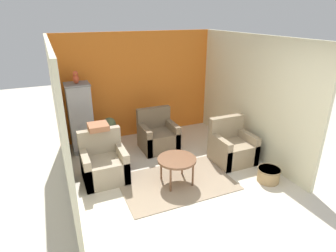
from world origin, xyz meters
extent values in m
plane|color=beige|center=(0.00, 0.00, 0.00)|extent=(20.00, 20.00, 0.00)
cube|color=orange|center=(0.00, 3.65, 1.24)|extent=(3.83, 0.06, 2.48)
cube|color=beige|center=(-1.88, 1.81, 1.24)|extent=(0.06, 3.62, 2.48)
cube|color=beige|center=(1.88, 1.81, 1.24)|extent=(0.06, 3.62, 2.48)
cube|color=gray|center=(-0.09, 1.21, 0.01)|extent=(1.99, 1.32, 0.01)
cylinder|color=brown|center=(-0.09, 1.21, 0.47)|extent=(0.69, 0.69, 0.04)
cylinder|color=brown|center=(-0.30, 1.00, 0.23)|extent=(0.04, 0.04, 0.45)
cylinder|color=brown|center=(0.12, 1.00, 0.23)|extent=(0.04, 0.04, 0.45)
cylinder|color=brown|center=(-0.30, 1.42, 0.23)|extent=(0.04, 0.04, 0.45)
cylinder|color=brown|center=(0.12, 1.42, 0.23)|extent=(0.04, 0.04, 0.45)
cube|color=tan|center=(-1.25, 1.82, 0.22)|extent=(0.77, 0.72, 0.43)
cube|color=tan|center=(-1.25, 2.12, 0.66)|extent=(0.77, 0.14, 0.46)
cube|color=tan|center=(-1.57, 1.82, 0.30)|extent=(0.12, 0.72, 0.59)
cube|color=tan|center=(-0.92, 1.82, 0.30)|extent=(0.12, 0.72, 0.59)
cube|color=#9E896B|center=(1.29, 1.47, 0.22)|extent=(0.77, 0.72, 0.43)
cube|color=#9E896B|center=(1.29, 1.76, 0.66)|extent=(0.77, 0.14, 0.46)
cube|color=#9E896B|center=(0.97, 1.47, 0.30)|extent=(0.12, 0.72, 0.59)
cube|color=#9E896B|center=(1.62, 1.47, 0.30)|extent=(0.12, 0.72, 0.59)
cube|color=#7A664C|center=(0.11, 2.61, 0.22)|extent=(0.77, 0.72, 0.43)
cube|color=#7A664C|center=(0.11, 2.90, 0.66)|extent=(0.77, 0.14, 0.46)
cube|color=#7A664C|center=(-0.22, 2.61, 0.30)|extent=(0.12, 0.72, 0.59)
cube|color=#7A664C|center=(0.44, 2.61, 0.30)|extent=(0.12, 0.72, 0.59)
cube|color=slate|center=(-1.44, 3.20, 0.06)|extent=(0.46, 0.46, 0.11)
cube|color=#A8A8AD|center=(-1.44, 3.20, 0.80)|extent=(0.48, 0.48, 1.38)
cube|color=slate|center=(-1.44, 3.20, 1.50)|extent=(0.50, 0.50, 0.03)
ellipsoid|color=#D14C2D|center=(-1.44, 3.20, 1.62)|extent=(0.12, 0.15, 0.20)
sphere|color=#D14C2D|center=(-1.44, 3.18, 1.72)|extent=(0.10, 0.10, 0.10)
cone|color=gold|center=(-1.44, 3.14, 1.72)|extent=(0.05, 0.05, 0.05)
cone|color=#D14C2D|center=(-1.44, 3.27, 1.60)|extent=(0.06, 0.13, 0.17)
cylinder|color=brown|center=(-0.84, 3.17, 0.11)|extent=(0.23, 0.23, 0.23)
cylinder|color=brown|center=(-0.84, 3.17, 0.34)|extent=(0.03, 0.03, 0.23)
sphere|color=#566B47|center=(-0.84, 3.17, 0.55)|extent=(0.28, 0.28, 0.28)
sphere|color=#566B47|center=(-0.92, 3.20, 0.50)|extent=(0.17, 0.17, 0.17)
sphere|color=#566B47|center=(-0.77, 3.15, 0.52)|extent=(0.16, 0.16, 0.16)
cylinder|color=tan|center=(1.46, 0.59, 0.13)|extent=(0.39, 0.39, 0.25)
cylinder|color=olive|center=(1.46, 0.59, 0.24)|extent=(0.41, 0.41, 0.02)
cube|color=#B2704C|center=(-1.25, 2.12, 0.94)|extent=(0.35, 0.35, 0.10)
camera|label=1|loc=(-1.95, -2.70, 2.85)|focal=30.00mm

